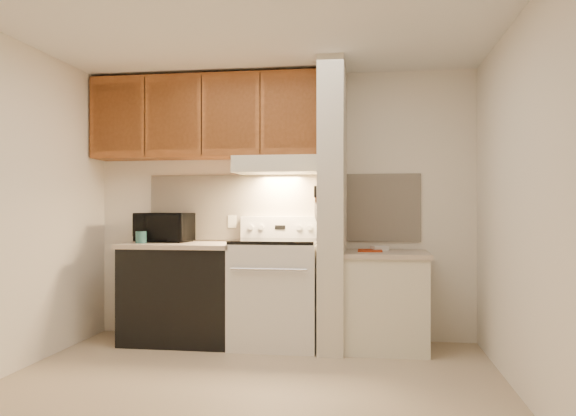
# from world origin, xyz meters

# --- Properties ---
(floor) EXTENTS (3.60, 3.60, 0.00)m
(floor) POSITION_xyz_m (0.00, 0.00, 0.00)
(floor) COLOR #BFA98B
(floor) RESTS_ON ground
(ceiling) EXTENTS (3.60, 3.60, 0.00)m
(ceiling) POSITION_xyz_m (0.00, 0.00, 2.50)
(ceiling) COLOR white
(ceiling) RESTS_ON wall_back
(wall_back) EXTENTS (3.60, 2.50, 0.02)m
(wall_back) POSITION_xyz_m (0.00, 1.50, 1.25)
(wall_back) COLOR white
(wall_back) RESTS_ON floor
(wall_left) EXTENTS (0.02, 3.00, 2.50)m
(wall_left) POSITION_xyz_m (-1.80, 0.00, 1.25)
(wall_left) COLOR white
(wall_left) RESTS_ON floor
(wall_right) EXTENTS (0.02, 3.00, 2.50)m
(wall_right) POSITION_xyz_m (1.80, 0.00, 1.25)
(wall_right) COLOR white
(wall_right) RESTS_ON floor
(backsplash) EXTENTS (2.60, 0.02, 0.63)m
(backsplash) POSITION_xyz_m (0.00, 1.49, 1.24)
(backsplash) COLOR #EFDFC7
(backsplash) RESTS_ON wall_back
(range_body) EXTENTS (0.76, 0.65, 0.92)m
(range_body) POSITION_xyz_m (0.00, 1.16, 0.46)
(range_body) COLOR silver
(range_body) RESTS_ON floor
(oven_window) EXTENTS (0.50, 0.01, 0.30)m
(oven_window) POSITION_xyz_m (0.00, 0.84, 0.50)
(oven_window) COLOR black
(oven_window) RESTS_ON range_body
(oven_handle) EXTENTS (0.65, 0.02, 0.02)m
(oven_handle) POSITION_xyz_m (0.00, 0.80, 0.72)
(oven_handle) COLOR silver
(oven_handle) RESTS_ON range_body
(cooktop) EXTENTS (0.74, 0.64, 0.03)m
(cooktop) POSITION_xyz_m (0.00, 1.16, 0.94)
(cooktop) COLOR black
(cooktop) RESTS_ON range_body
(range_backguard) EXTENTS (0.76, 0.08, 0.20)m
(range_backguard) POSITION_xyz_m (0.00, 1.44, 1.05)
(range_backguard) COLOR silver
(range_backguard) RESTS_ON range_body
(range_display) EXTENTS (0.10, 0.01, 0.04)m
(range_display) POSITION_xyz_m (0.00, 1.40, 1.05)
(range_display) COLOR black
(range_display) RESTS_ON range_backguard
(range_knob_left_outer) EXTENTS (0.05, 0.02, 0.05)m
(range_knob_left_outer) POSITION_xyz_m (-0.28, 1.40, 1.05)
(range_knob_left_outer) COLOR silver
(range_knob_left_outer) RESTS_ON range_backguard
(range_knob_left_inner) EXTENTS (0.05, 0.02, 0.05)m
(range_knob_left_inner) POSITION_xyz_m (-0.18, 1.40, 1.05)
(range_knob_left_inner) COLOR silver
(range_knob_left_inner) RESTS_ON range_backguard
(range_knob_right_inner) EXTENTS (0.05, 0.02, 0.05)m
(range_knob_right_inner) POSITION_xyz_m (0.18, 1.40, 1.05)
(range_knob_right_inner) COLOR silver
(range_knob_right_inner) RESTS_ON range_backguard
(range_knob_right_outer) EXTENTS (0.05, 0.02, 0.05)m
(range_knob_right_outer) POSITION_xyz_m (0.28, 1.40, 1.05)
(range_knob_right_outer) COLOR silver
(range_knob_right_outer) RESTS_ON range_backguard
(dishwasher_front) EXTENTS (1.00, 0.63, 0.87)m
(dishwasher_front) POSITION_xyz_m (-0.88, 1.17, 0.43)
(dishwasher_front) COLOR black
(dishwasher_front) RESTS_ON floor
(left_countertop) EXTENTS (1.04, 0.67, 0.04)m
(left_countertop) POSITION_xyz_m (-0.88, 1.17, 0.89)
(left_countertop) COLOR #BDAA95
(left_countertop) RESTS_ON dishwasher_front
(spoon_rest) EXTENTS (0.23, 0.15, 0.01)m
(spoon_rest) POSITION_xyz_m (-0.95, 1.36, 0.92)
(spoon_rest) COLOR black
(spoon_rest) RESTS_ON left_countertop
(teal_jar) EXTENTS (0.12, 0.12, 0.11)m
(teal_jar) POSITION_xyz_m (-1.23, 1.06, 0.96)
(teal_jar) COLOR #2A5E60
(teal_jar) RESTS_ON left_countertop
(outlet) EXTENTS (0.08, 0.01, 0.12)m
(outlet) POSITION_xyz_m (-0.48, 1.48, 1.10)
(outlet) COLOR beige
(outlet) RESTS_ON backsplash
(microwave) EXTENTS (0.52, 0.37, 0.27)m
(microwave) POSITION_xyz_m (-1.10, 1.31, 1.05)
(microwave) COLOR black
(microwave) RESTS_ON left_countertop
(partition_pillar) EXTENTS (0.22, 0.70, 2.50)m
(partition_pillar) POSITION_xyz_m (0.51, 1.15, 1.25)
(partition_pillar) COLOR beige
(partition_pillar) RESTS_ON floor
(pillar_trim) EXTENTS (0.01, 0.70, 0.04)m
(pillar_trim) POSITION_xyz_m (0.39, 1.15, 1.30)
(pillar_trim) COLOR brown
(pillar_trim) RESTS_ON partition_pillar
(knife_strip) EXTENTS (0.02, 0.42, 0.04)m
(knife_strip) POSITION_xyz_m (0.39, 1.10, 1.32)
(knife_strip) COLOR black
(knife_strip) RESTS_ON partition_pillar
(knife_blade_a) EXTENTS (0.01, 0.03, 0.16)m
(knife_blade_a) POSITION_xyz_m (0.38, 0.94, 1.22)
(knife_blade_a) COLOR silver
(knife_blade_a) RESTS_ON knife_strip
(knife_handle_a) EXTENTS (0.02, 0.02, 0.10)m
(knife_handle_a) POSITION_xyz_m (0.38, 0.93, 1.37)
(knife_handle_a) COLOR black
(knife_handle_a) RESTS_ON knife_strip
(knife_blade_b) EXTENTS (0.01, 0.04, 0.18)m
(knife_blade_b) POSITION_xyz_m (0.38, 1.02, 1.21)
(knife_blade_b) COLOR silver
(knife_blade_b) RESTS_ON knife_strip
(knife_handle_b) EXTENTS (0.02, 0.02, 0.10)m
(knife_handle_b) POSITION_xyz_m (0.38, 1.02, 1.37)
(knife_handle_b) COLOR black
(knife_handle_b) RESTS_ON knife_strip
(knife_blade_c) EXTENTS (0.01, 0.04, 0.20)m
(knife_blade_c) POSITION_xyz_m (0.38, 1.10, 1.20)
(knife_blade_c) COLOR silver
(knife_blade_c) RESTS_ON knife_strip
(knife_handle_c) EXTENTS (0.02, 0.02, 0.10)m
(knife_handle_c) POSITION_xyz_m (0.38, 1.10, 1.37)
(knife_handle_c) COLOR black
(knife_handle_c) RESTS_ON knife_strip
(knife_blade_d) EXTENTS (0.01, 0.04, 0.16)m
(knife_blade_d) POSITION_xyz_m (0.38, 1.18, 1.22)
(knife_blade_d) COLOR silver
(knife_blade_d) RESTS_ON knife_strip
(knife_handle_d) EXTENTS (0.02, 0.02, 0.10)m
(knife_handle_d) POSITION_xyz_m (0.38, 1.19, 1.37)
(knife_handle_d) COLOR black
(knife_handle_d) RESTS_ON knife_strip
(knife_blade_e) EXTENTS (0.01, 0.04, 0.18)m
(knife_blade_e) POSITION_xyz_m (0.38, 1.25, 1.21)
(knife_blade_e) COLOR silver
(knife_blade_e) RESTS_ON knife_strip
(knife_handle_e) EXTENTS (0.02, 0.02, 0.10)m
(knife_handle_e) POSITION_xyz_m (0.38, 1.25, 1.37)
(knife_handle_e) COLOR black
(knife_handle_e) RESTS_ON knife_strip
(oven_mitt) EXTENTS (0.03, 0.11, 0.26)m
(oven_mitt) POSITION_xyz_m (0.38, 1.32, 1.16)
(oven_mitt) COLOR gray
(oven_mitt) RESTS_ON partition_pillar
(right_cab_base) EXTENTS (0.70, 0.60, 0.81)m
(right_cab_base) POSITION_xyz_m (0.97, 1.15, 0.40)
(right_cab_base) COLOR beige
(right_cab_base) RESTS_ON floor
(right_countertop) EXTENTS (0.74, 0.64, 0.04)m
(right_countertop) POSITION_xyz_m (0.97, 1.15, 0.83)
(right_countertop) COLOR #BDAA95
(right_countertop) RESTS_ON right_cab_base
(red_folder) EXTENTS (0.21, 0.29, 0.01)m
(red_folder) POSITION_xyz_m (0.84, 1.22, 0.85)
(red_folder) COLOR #A82E0E
(red_folder) RESTS_ON right_countertop
(white_box) EXTENTS (0.17, 0.15, 0.04)m
(white_box) POSITION_xyz_m (0.92, 1.32, 0.87)
(white_box) COLOR white
(white_box) RESTS_ON right_countertop
(range_hood) EXTENTS (0.78, 0.44, 0.15)m
(range_hood) POSITION_xyz_m (0.00, 1.28, 1.62)
(range_hood) COLOR beige
(range_hood) RESTS_ON upper_cabinets
(hood_lip) EXTENTS (0.78, 0.04, 0.06)m
(hood_lip) POSITION_xyz_m (0.00, 1.07, 1.58)
(hood_lip) COLOR beige
(hood_lip) RESTS_ON range_hood
(upper_cabinets) EXTENTS (2.18, 0.33, 0.77)m
(upper_cabinets) POSITION_xyz_m (-0.69, 1.32, 2.08)
(upper_cabinets) COLOR brown
(upper_cabinets) RESTS_ON wall_back
(cab_door_a) EXTENTS (0.46, 0.01, 0.63)m
(cab_door_a) POSITION_xyz_m (-1.51, 1.17, 2.08)
(cab_door_a) COLOR brown
(cab_door_a) RESTS_ON upper_cabinets
(cab_gap_a) EXTENTS (0.01, 0.01, 0.73)m
(cab_gap_a) POSITION_xyz_m (-1.23, 1.16, 2.08)
(cab_gap_a) COLOR black
(cab_gap_a) RESTS_ON upper_cabinets
(cab_door_b) EXTENTS (0.46, 0.01, 0.63)m
(cab_door_b) POSITION_xyz_m (-0.96, 1.17, 2.08)
(cab_door_b) COLOR brown
(cab_door_b) RESTS_ON upper_cabinets
(cab_gap_b) EXTENTS (0.01, 0.01, 0.73)m
(cab_gap_b) POSITION_xyz_m (-0.69, 1.16, 2.08)
(cab_gap_b) COLOR black
(cab_gap_b) RESTS_ON upper_cabinets
(cab_door_c) EXTENTS (0.46, 0.01, 0.63)m
(cab_door_c) POSITION_xyz_m (-0.42, 1.17, 2.08)
(cab_door_c) COLOR brown
(cab_door_c) RESTS_ON upper_cabinets
(cab_gap_c) EXTENTS (0.01, 0.01, 0.73)m
(cab_gap_c) POSITION_xyz_m (-0.14, 1.16, 2.08)
(cab_gap_c) COLOR black
(cab_gap_c) RESTS_ON upper_cabinets
(cab_door_d) EXTENTS (0.46, 0.01, 0.63)m
(cab_door_d) POSITION_xyz_m (0.13, 1.17, 2.08)
(cab_door_d) COLOR brown
(cab_door_d) RESTS_ON upper_cabinets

